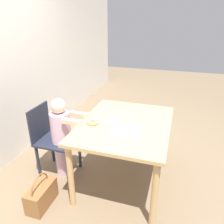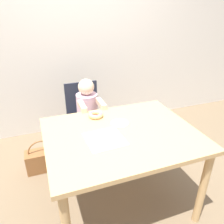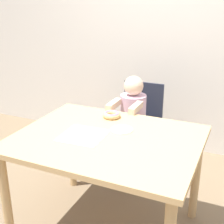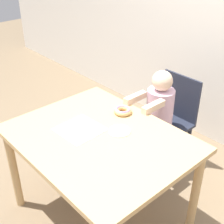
{
  "view_description": "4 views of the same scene",
  "coord_description": "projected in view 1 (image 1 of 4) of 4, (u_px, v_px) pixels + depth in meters",
  "views": [
    {
      "loc": [
        -2.02,
        -0.48,
        1.78
      ],
      "look_at": [
        -0.03,
        0.14,
        0.86
      ],
      "focal_mm": 35.0,
      "sensor_mm": 36.0,
      "label": 1
    },
    {
      "loc": [
        -0.57,
        -1.34,
        1.65
      ],
      "look_at": [
        -0.03,
        0.14,
        0.86
      ],
      "focal_mm": 35.0,
      "sensor_mm": 36.0,
      "label": 2
    },
    {
      "loc": [
        0.77,
        -1.65,
        1.6
      ],
      "look_at": [
        -0.03,
        0.14,
        0.86
      ],
      "focal_mm": 50.0,
      "sensor_mm": 36.0,
      "label": 3
    },
    {
      "loc": [
        1.3,
        -1.06,
        1.92
      ],
      "look_at": [
        -0.03,
        0.14,
        0.86
      ],
      "focal_mm": 50.0,
      "sensor_mm": 36.0,
      "label": 4
    }
  ],
  "objects": [
    {
      "name": "napkin",
      "position": [
        126.0,
        130.0,
        2.16
      ],
      "size": [
        0.29,
        0.29,
        0.0
      ],
      "color": "white",
      "rests_on": "dining_table"
    },
    {
      "name": "chair",
      "position": [
        53.0,
        139.0,
        2.58
      ],
      "size": [
        0.38,
        0.46,
        0.85
      ],
      "color": "#232838",
      "rests_on": "ground_plane"
    },
    {
      "name": "donut",
      "position": [
        93.0,
        122.0,
        2.29
      ],
      "size": [
        0.13,
        0.13,
        0.04
      ],
      "color": "#DBB270",
      "rests_on": "dining_table"
    },
    {
      "name": "plate",
      "position": [
        114.0,
        119.0,
        2.39
      ],
      "size": [
        0.15,
        0.15,
        0.01
      ],
      "color": "silver",
      "rests_on": "dining_table"
    },
    {
      "name": "ground_plane",
      "position": [
        124.0,
        179.0,
        2.61
      ],
      "size": [
        12.0,
        12.0,
        0.0
      ],
      "primitive_type": "plane",
      "color": "#7A664C"
    },
    {
      "name": "dining_table",
      "position": [
        125.0,
        131.0,
        2.35
      ],
      "size": [
        1.18,
        0.93,
        0.74
      ],
      "color": "tan",
      "rests_on": "ground_plane"
    },
    {
      "name": "handbag",
      "position": [
        41.0,
        195.0,
        2.2
      ],
      "size": [
        0.35,
        0.17,
        0.37
      ],
      "color": "brown",
      "rests_on": "ground_plane"
    },
    {
      "name": "child_figure",
      "position": [
        62.0,
        137.0,
        2.53
      ],
      "size": [
        0.24,
        0.42,
        0.97
      ],
      "color": "silver",
      "rests_on": "ground_plane"
    }
  ]
}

